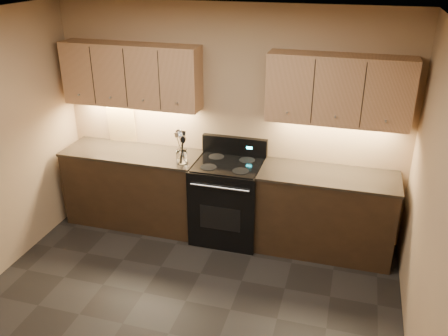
% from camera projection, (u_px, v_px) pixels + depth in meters
% --- Properties ---
extents(floor, '(4.00, 4.00, 0.00)m').
position_uv_depth(floor, '(169.00, 334.00, 4.17)').
color(floor, black).
rests_on(floor, ground).
extents(ceiling, '(4.00, 4.00, 0.00)m').
position_uv_depth(ceiling, '(149.00, 30.00, 3.09)').
color(ceiling, silver).
rests_on(ceiling, wall_back).
extents(wall_back, '(4.00, 0.04, 2.60)m').
position_uv_depth(wall_back, '(229.00, 122.00, 5.38)').
color(wall_back, '#99785A').
rests_on(wall_back, ground).
extents(wall_right, '(0.04, 4.00, 2.60)m').
position_uv_depth(wall_right, '(440.00, 245.00, 3.13)').
color(wall_right, '#99785A').
rests_on(wall_right, ground).
extents(counter_left, '(1.62, 0.62, 0.93)m').
position_uv_depth(counter_left, '(135.00, 187.00, 5.74)').
color(counter_left, black).
rests_on(counter_left, ground).
extents(counter_right, '(1.46, 0.62, 0.93)m').
position_uv_depth(counter_right, '(326.00, 213.00, 5.17)').
color(counter_right, black).
rests_on(counter_right, ground).
extents(stove, '(0.76, 0.68, 1.14)m').
position_uv_depth(stove, '(228.00, 199.00, 5.42)').
color(stove, black).
rests_on(stove, ground).
extents(upper_cab_left, '(1.60, 0.30, 0.70)m').
position_uv_depth(upper_cab_left, '(131.00, 75.00, 5.31)').
color(upper_cab_left, tan).
rests_on(upper_cab_left, wall_back).
extents(upper_cab_right, '(1.44, 0.30, 0.70)m').
position_uv_depth(upper_cab_right, '(339.00, 90.00, 4.75)').
color(upper_cab_right, tan).
rests_on(upper_cab_right, wall_back).
extents(outlet_plate, '(0.08, 0.01, 0.12)m').
position_uv_depth(outlet_plate, '(126.00, 127.00, 5.77)').
color(outlet_plate, '#B2B5BA').
rests_on(outlet_plate, wall_back).
extents(utensil_crock, '(0.15, 0.15, 0.15)m').
position_uv_depth(utensil_crock, '(182.00, 157.00, 5.23)').
color(utensil_crock, white).
rests_on(utensil_crock, counter_left).
extents(cutting_board, '(0.35, 0.09, 0.43)m').
position_uv_depth(cutting_board, '(122.00, 125.00, 5.75)').
color(cutting_board, '#D7B773').
rests_on(cutting_board, counter_left).
extents(wooden_spoon, '(0.11, 0.09, 0.30)m').
position_uv_depth(wooden_spoon, '(180.00, 149.00, 5.19)').
color(wooden_spoon, '#D7B773').
rests_on(wooden_spoon, utensil_crock).
extents(black_spoon, '(0.12, 0.11, 0.32)m').
position_uv_depth(black_spoon, '(181.00, 148.00, 5.19)').
color(black_spoon, black).
rests_on(black_spoon, utensil_crock).
extents(black_turner, '(0.10, 0.20, 0.37)m').
position_uv_depth(black_turner, '(181.00, 147.00, 5.15)').
color(black_turner, black).
rests_on(black_turner, utensil_crock).
extents(steel_spatula, '(0.19, 0.11, 0.37)m').
position_uv_depth(steel_spatula, '(184.00, 147.00, 5.17)').
color(steel_spatula, silver).
rests_on(steel_spatula, utensil_crock).
extents(steel_skimmer, '(0.18, 0.16, 0.37)m').
position_uv_depth(steel_skimmer, '(184.00, 148.00, 5.16)').
color(steel_skimmer, silver).
rests_on(steel_skimmer, utensil_crock).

